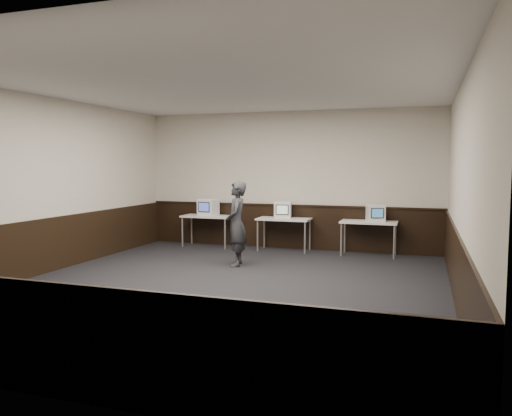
# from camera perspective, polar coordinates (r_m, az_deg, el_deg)

# --- Properties ---
(floor) EXTENTS (8.00, 8.00, 0.00)m
(floor) POSITION_cam_1_polar(r_m,az_deg,el_deg) (8.14, -3.68, -9.04)
(floor) COLOR black
(floor) RESTS_ON ground
(ceiling) EXTENTS (8.00, 8.00, 0.00)m
(ceiling) POSITION_cam_1_polar(r_m,az_deg,el_deg) (7.99, -3.81, 13.83)
(ceiling) COLOR white
(ceiling) RESTS_ON back_wall
(back_wall) EXTENTS (7.00, 0.00, 7.00)m
(back_wall) POSITION_cam_1_polar(r_m,az_deg,el_deg) (11.70, 3.75, 3.18)
(back_wall) COLOR beige
(back_wall) RESTS_ON ground
(front_wall) EXTENTS (7.00, 0.00, 7.00)m
(front_wall) POSITION_cam_1_polar(r_m,az_deg,el_deg) (4.48, -23.62, -0.22)
(front_wall) COLOR beige
(front_wall) RESTS_ON ground
(left_wall) EXTENTS (0.00, 8.00, 8.00)m
(left_wall) POSITION_cam_1_polar(r_m,az_deg,el_deg) (9.79, -23.07, 2.42)
(left_wall) COLOR beige
(left_wall) RESTS_ON ground
(right_wall) EXTENTS (0.00, 8.00, 8.00)m
(right_wall) POSITION_cam_1_polar(r_m,az_deg,el_deg) (7.32, 22.49, 1.70)
(right_wall) COLOR beige
(right_wall) RESTS_ON ground
(wainscot_back) EXTENTS (6.98, 0.04, 1.00)m
(wainscot_back) POSITION_cam_1_polar(r_m,az_deg,el_deg) (11.77, 3.69, -2.19)
(wainscot_back) COLOR black
(wainscot_back) RESTS_ON back_wall
(wainscot_front) EXTENTS (6.98, 0.04, 1.00)m
(wainscot_front) POSITION_cam_1_polar(r_m,az_deg,el_deg) (4.72, -22.97, -13.63)
(wainscot_front) COLOR black
(wainscot_front) RESTS_ON front_wall
(wainscot_left) EXTENTS (0.04, 7.98, 1.00)m
(wainscot_left) POSITION_cam_1_polar(r_m,az_deg,el_deg) (9.88, -22.77, -3.96)
(wainscot_left) COLOR black
(wainscot_left) RESTS_ON left_wall
(wainscot_right) EXTENTS (0.04, 7.98, 1.00)m
(wainscot_right) POSITION_cam_1_polar(r_m,az_deg,el_deg) (7.46, 22.05, -6.76)
(wainscot_right) COLOR black
(wainscot_right) RESTS_ON right_wall
(wainscot_rail) EXTENTS (6.98, 0.06, 0.04)m
(wainscot_rail) POSITION_cam_1_polar(r_m,az_deg,el_deg) (11.69, 3.68, 0.33)
(wainscot_rail) COLOR black
(wainscot_rail) RESTS_ON wainscot_back
(desk_left) EXTENTS (1.20, 0.60, 0.75)m
(desk_left) POSITION_cam_1_polar(r_m,az_deg,el_deg) (12.02, -5.56, -1.19)
(desk_left) COLOR silver
(desk_left) RESTS_ON ground
(desk_center) EXTENTS (1.20, 0.60, 0.75)m
(desk_center) POSITION_cam_1_polar(r_m,az_deg,el_deg) (11.38, 3.20, -1.52)
(desk_center) COLOR silver
(desk_center) RESTS_ON ground
(desk_right) EXTENTS (1.20, 0.60, 0.75)m
(desk_right) POSITION_cam_1_polar(r_m,az_deg,el_deg) (11.03, 12.76, -1.85)
(desk_right) COLOR silver
(desk_right) RESTS_ON ground
(emac_left) EXTENTS (0.43, 0.46, 0.40)m
(emac_left) POSITION_cam_1_polar(r_m,az_deg,el_deg) (11.97, -5.48, 0.09)
(emac_left) COLOR white
(emac_left) RESTS_ON desk_left
(emac_center) EXTENTS (0.45, 0.46, 0.38)m
(emac_center) POSITION_cam_1_polar(r_m,az_deg,el_deg) (11.38, 3.09, -0.21)
(emac_center) COLOR white
(emac_center) RESTS_ON desk_center
(emac_right) EXTENTS (0.45, 0.47, 0.36)m
(emac_right) POSITION_cam_1_polar(r_m,az_deg,el_deg) (10.99, 13.51, -0.58)
(emac_right) COLOR white
(emac_right) RESTS_ON desk_right
(person) EXTENTS (0.55, 0.69, 1.65)m
(person) POSITION_cam_1_polar(r_m,az_deg,el_deg) (9.69, -2.24, -1.80)
(person) COLOR #282A2E
(person) RESTS_ON ground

